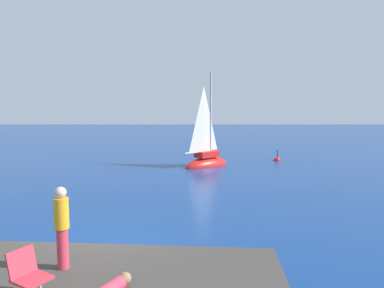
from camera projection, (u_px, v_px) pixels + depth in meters
ground_plane at (110, 257)px, 9.56m from camera, size 160.00×160.00×0.00m
boulder_seaward at (244, 285)px, 8.05m from camera, size 0.66×0.81×0.46m
boulder_inland at (175, 286)px, 7.98m from camera, size 0.91×1.03×0.72m
sailboat_near at (206, 161)px, 24.57m from camera, size 3.77×3.50×7.31m
person_standing at (61, 225)px, 6.63m from camera, size 0.28×0.28×1.62m
beach_chair at (26, 272)px, 5.62m from camera, size 0.76×0.72×0.80m
marker_buoy at (276, 161)px, 27.20m from camera, size 0.56×0.56×1.13m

